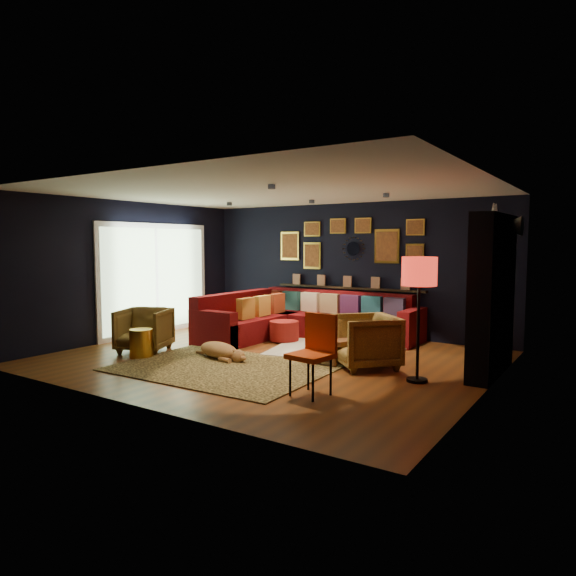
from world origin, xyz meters
The scene contains 20 objects.
floor centered at (0.00, 0.00, 0.00)m, with size 6.50×6.50×0.00m, color brown.
room_walls centered at (0.00, 0.00, 1.59)m, with size 6.50×6.50×6.50m.
sectional centered at (-0.61, 1.81, 0.32)m, with size 3.41×2.69×0.86m.
ledge centered at (0.00, 2.68, 0.92)m, with size 3.20×0.12×0.04m, color black.
gallery_wall centered at (-0.01, 2.72, 1.81)m, with size 3.15×0.04×1.02m.
sunburst_mirror centered at (0.10, 2.72, 1.70)m, with size 0.47×0.16×0.47m.
fireplace centered at (3.09, 0.90, 1.02)m, with size 0.31×1.60×2.20m.
deer_head centered at (3.14, 1.40, 2.05)m, with size 0.50×0.28×0.45m.
sliding_door centered at (-3.22, 0.60, 1.10)m, with size 0.06×2.80×2.20m.
ceiling_spots centered at (0.00, 0.80, 2.56)m, with size 3.30×2.50×0.06m.
shag_rug centered at (0.63, 1.04, 0.01)m, with size 2.14×1.55×0.03m, color silver.
leopard_rug centered at (-0.21, -0.91, 0.01)m, with size 2.97×2.12×0.02m, color tan.
coffee_table centered at (1.00, 0.14, 0.32)m, with size 0.88×0.79×0.36m.
pouf centered at (-0.58, 1.27, 0.21)m, with size 0.54×0.54×0.35m, color maroon.
armchair_left centered at (-2.07, -0.72, 0.40)m, with size 0.77×0.72×0.80m, color #BB8F3A.
armchair_right centered at (1.50, 0.28, 0.43)m, with size 0.83×0.78×0.85m, color #BB8F3A.
gold_stool centered at (-1.76, -1.06, 0.23)m, with size 0.36×0.36×0.45m, color gold.
orange_chair centered at (1.55, -1.26, 0.57)m, with size 0.51×0.51×0.97m.
floor_lamp centered at (2.39, -0.05, 1.37)m, with size 0.45×0.45×1.63m.
dog centered at (-0.65, -0.47, 0.19)m, with size 1.10×0.54×0.35m, color tan, non-canonical shape.
Camera 1 is at (4.60, -6.48, 1.81)m, focal length 32.00 mm.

